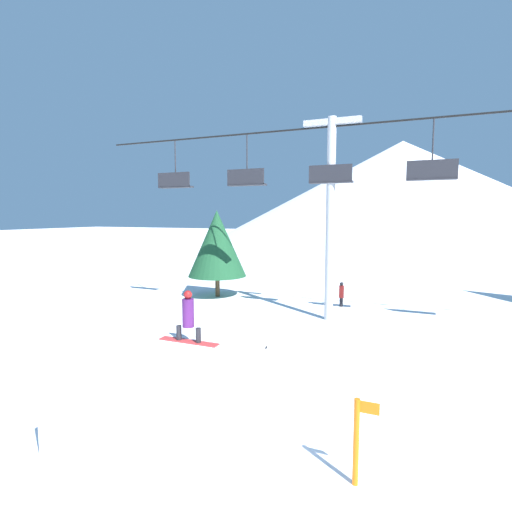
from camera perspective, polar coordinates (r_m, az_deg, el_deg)
name	(u,v)px	position (r m, az deg, el deg)	size (l,w,h in m)	color
ground_plane	(144,448)	(8.91, -15.73, -24.91)	(220.00, 220.00, 0.00)	white
mountain_ridge	(401,189)	(89.83, 20.03, 8.96)	(75.43, 75.43, 19.71)	silver
snow_ramp	(167,395)	(9.16, -12.59, -18.87)	(3.10, 3.70, 1.43)	white
snowboarder	(188,318)	(9.94, -9.65, -8.71)	(1.58, 0.28, 1.28)	#B22D2D
chairlift	(331,192)	(17.23, 10.60, 8.97)	(22.73, 0.44, 8.57)	#B2B2B7
pine_tree_near	(217,243)	(22.05, -5.58, 1.80)	(3.22, 3.22, 4.78)	#4C3823
trail_marker	(357,439)	(7.50, 14.25, -24.03)	(0.41, 0.10, 1.51)	orange
distant_skier	(341,293)	(20.24, 12.11, -5.23)	(0.24, 0.24, 1.23)	black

